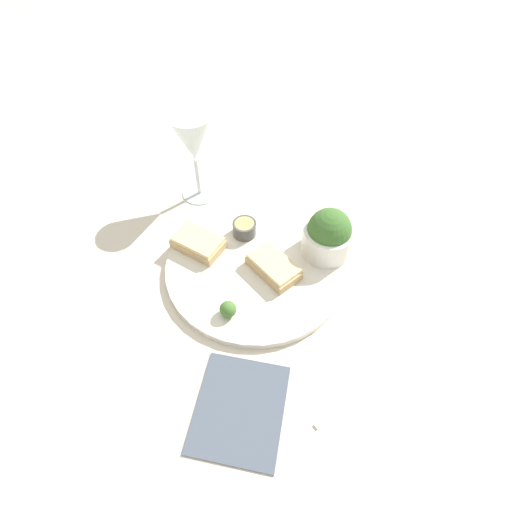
{
  "coord_description": "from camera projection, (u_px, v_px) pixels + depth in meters",
  "views": [
    {
      "loc": [
        -0.22,
        0.39,
        0.58
      ],
      "look_at": [
        0.0,
        0.0,
        0.03
      ],
      "focal_mm": 28.0,
      "sensor_mm": 36.0,
      "label": 1
    }
  ],
  "objects": [
    {
      "name": "cheese_toast_far",
      "position": [
        198.0,
        243.0,
        0.74
      ],
      "size": [
        0.09,
        0.06,
        0.03
      ],
      "color": "tan",
      "rests_on": "dinner_plate"
    },
    {
      "name": "sauce_ramekin",
      "position": [
        244.0,
        228.0,
        0.76
      ],
      "size": [
        0.04,
        0.04,
        0.03
      ],
      "color": "#4C4C4C",
      "rests_on": "dinner_plate"
    },
    {
      "name": "dinner_plate",
      "position": [
        256.0,
        265.0,
        0.73
      ],
      "size": [
        0.33,
        0.33,
        0.01
      ],
      "color": "silver",
      "rests_on": "ground_plane"
    },
    {
      "name": "fork",
      "position": [
        360.0,
        392.0,
        0.58
      ],
      "size": [
        0.08,
        0.16,
        0.01
      ],
      "color": "silver",
      "rests_on": "ground_plane"
    },
    {
      "name": "napkin",
      "position": [
        240.0,
        408.0,
        0.57
      ],
      "size": [
        0.17,
        0.18,
        0.01
      ],
      "color": "#4C5666",
      "rests_on": "ground_plane"
    },
    {
      "name": "cheese_toast_near",
      "position": [
        275.0,
        265.0,
        0.7
      ],
      "size": [
        0.11,
        0.08,
        0.03
      ],
      "color": "tan",
      "rests_on": "dinner_plate"
    },
    {
      "name": "ground_plane",
      "position": [
        256.0,
        268.0,
        0.73
      ],
      "size": [
        4.0,
        4.0,
        0.0
      ],
      "primitive_type": "plane",
      "color": "beige"
    },
    {
      "name": "salad_bowl",
      "position": [
        328.0,
        235.0,
        0.71
      ],
      "size": [
        0.09,
        0.09,
        0.09
      ],
      "color": "white",
      "rests_on": "dinner_plate"
    },
    {
      "name": "wine_glass",
      "position": [
        193.0,
        142.0,
        0.76
      ],
      "size": [
        0.08,
        0.08,
        0.19
      ],
      "color": "silver",
      "rests_on": "ground_plane"
    },
    {
      "name": "garnish",
      "position": [
        228.0,
        309.0,
        0.64
      ],
      "size": [
        0.03,
        0.03,
        0.03
      ],
      "color": "#477533",
      "rests_on": "dinner_plate"
    }
  ]
}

